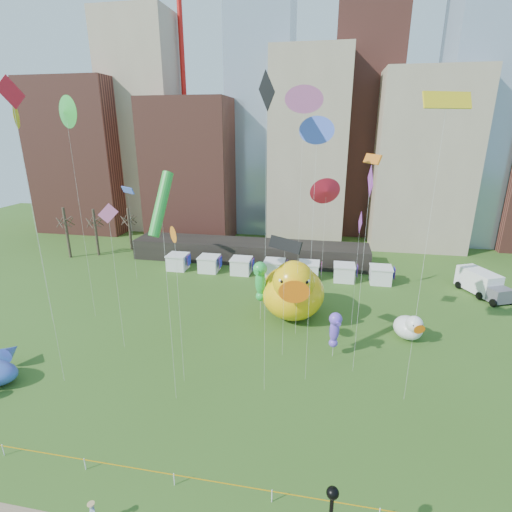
% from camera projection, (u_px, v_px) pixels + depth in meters
% --- Properties ---
extents(ground, '(160.00, 160.00, 0.00)m').
position_uv_depth(ground, '(175.00, 485.00, 23.48)').
color(ground, '#32531A').
rests_on(ground, ground).
extents(skyline, '(101.00, 23.00, 68.00)m').
position_uv_depth(skyline, '(301.00, 124.00, 73.25)').
color(skyline, brown).
rests_on(skyline, ground).
extents(pavilion, '(38.00, 6.00, 3.20)m').
position_uv_depth(pavilion, '(249.00, 251.00, 62.84)').
color(pavilion, black).
rests_on(pavilion, ground).
extents(vendor_tents, '(33.24, 2.80, 2.40)m').
position_uv_depth(vendor_tents, '(275.00, 269.00, 56.52)').
color(vendor_tents, white).
rests_on(vendor_tents, ground).
extents(bare_trees, '(8.44, 6.44, 8.50)m').
position_uv_depth(bare_trees, '(97.00, 232.00, 65.34)').
color(bare_trees, '#382B21').
rests_on(bare_trees, ground).
extents(caution_tape, '(50.00, 0.06, 0.90)m').
position_uv_depth(caution_tape, '(174.00, 476.00, 23.27)').
color(caution_tape, white).
rests_on(caution_tape, ground).
extents(big_duck, '(8.08, 10.23, 7.56)m').
position_uv_depth(big_duck, '(293.00, 290.00, 43.12)').
color(big_duck, yellow).
rests_on(big_duck, ground).
extents(small_duck, '(3.69, 4.18, 2.94)m').
position_uv_depth(small_duck, '(409.00, 327.00, 39.41)').
color(small_duck, white).
rests_on(small_duck, ground).
extents(seahorse_green, '(1.78, 2.11, 6.96)m').
position_uv_depth(seahorse_green, '(260.00, 278.00, 42.23)').
color(seahorse_green, silver).
rests_on(seahorse_green, ground).
extents(seahorse_purple, '(1.52, 1.72, 4.63)m').
position_uv_depth(seahorse_purple, '(335.00, 327.00, 35.71)').
color(seahorse_purple, silver).
rests_on(seahorse_purple, ground).
extents(box_truck, '(5.29, 7.56, 3.03)m').
position_uv_depth(box_truck, '(482.00, 283.00, 50.00)').
color(box_truck, white).
rests_on(box_truck, ground).
extents(kite_0, '(0.37, 2.17, 24.09)m').
position_uv_depth(kite_0, '(13.00, 106.00, 26.18)').
color(kite_0, silver).
rests_on(kite_0, ground).
extents(kite_1, '(1.74, 0.57, 14.44)m').
position_uv_depth(kite_1, '(109.00, 218.00, 34.19)').
color(kite_1, silver).
rests_on(kite_1, ground).
extents(kite_2, '(3.16, 2.34, 11.60)m').
position_uv_depth(kite_2, '(285.00, 245.00, 33.53)').
color(kite_2, silver).
rests_on(kite_2, ground).
extents(kite_3, '(2.76, 2.09, 23.77)m').
position_uv_depth(kite_3, '(66.00, 112.00, 37.53)').
color(kite_3, silver).
rests_on(kite_3, ground).
extents(kite_4, '(3.29, 1.77, 22.87)m').
position_uv_depth(kite_4, '(447.00, 103.00, 23.91)').
color(kite_4, silver).
rests_on(kite_4, ground).
extents(kite_5, '(2.58, 1.93, 13.28)m').
position_uv_depth(kite_5, '(128.00, 191.00, 51.43)').
color(kite_5, silver).
rests_on(kite_5, ground).
extents(kite_6, '(1.19, 2.29, 18.88)m').
position_uv_depth(kite_6, '(372.00, 162.00, 28.67)').
color(kite_6, silver).
rests_on(kite_6, ground).
extents(kite_7, '(0.17, 2.32, 12.93)m').
position_uv_depth(kite_7, '(360.00, 225.00, 38.40)').
color(kite_7, silver).
rests_on(kite_7, ground).
extents(kite_8, '(2.43, 2.08, 15.44)m').
position_uv_depth(kite_8, '(326.00, 191.00, 43.00)').
color(kite_8, silver).
rests_on(kite_8, ground).
extents(kite_9, '(2.29, 1.10, 24.25)m').
position_uv_depth(kite_9, '(304.00, 100.00, 33.46)').
color(kite_9, silver).
rests_on(kite_9, ground).
extents(kite_10, '(1.43, 2.13, 24.27)m').
position_uv_depth(kite_10, '(266.00, 102.00, 24.99)').
color(kite_10, silver).
rests_on(kite_10, ground).
extents(kite_11, '(1.51, 2.67, 17.99)m').
position_uv_depth(kite_11, '(161.00, 204.00, 26.02)').
color(kite_11, silver).
rests_on(kite_11, ground).
extents(kite_12, '(1.53, 2.11, 22.97)m').
position_uv_depth(kite_12, '(15.00, 116.00, 36.37)').
color(kite_12, silver).
rests_on(kite_12, ground).
extents(kite_13, '(1.80, 1.15, 21.52)m').
position_uv_depth(kite_13, '(317.00, 131.00, 27.02)').
color(kite_13, silver).
rests_on(kite_13, ground).
extents(kite_14, '(0.88, 1.08, 13.69)m').
position_uv_depth(kite_14, '(174.00, 236.00, 29.10)').
color(kite_14, silver).
rests_on(kite_14, ground).
extents(kite_15, '(0.27, 2.82, 17.54)m').
position_uv_depth(kite_15, '(370.00, 184.00, 34.97)').
color(kite_15, silver).
rests_on(kite_15, ground).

